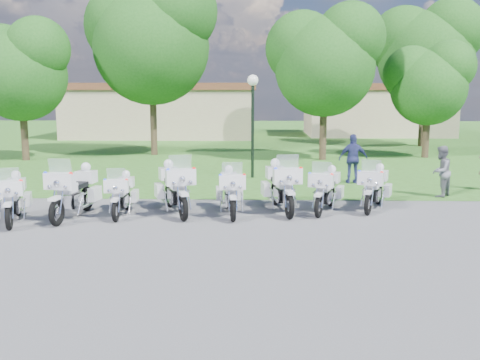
{
  "coord_description": "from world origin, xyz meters",
  "views": [
    {
      "loc": [
        1.44,
        -13.98,
        3.45
      ],
      "look_at": [
        0.94,
        1.2,
        0.95
      ],
      "focal_mm": 40.0,
      "sensor_mm": 36.0,
      "label": 1
    }
  ],
  "objects_px": {
    "motorcycle_1": "(74,191)",
    "motorcycle_7": "(375,187)",
    "motorcycle_5": "(281,186)",
    "bystander_c": "(353,159)",
    "motorcycle_3": "(175,187)",
    "motorcycle_4": "(230,191)",
    "lamp_post": "(253,100)",
    "motorcycle_6": "(326,189)",
    "motorcycle_0": "(13,197)",
    "motorcycle_2": "(122,194)",
    "bystander_b": "(441,172)"
  },
  "relations": [
    {
      "from": "motorcycle_2",
      "to": "motorcycle_4",
      "type": "height_order",
      "value": "motorcycle_4"
    },
    {
      "from": "motorcycle_3",
      "to": "bystander_c",
      "type": "bearing_deg",
      "value": -159.63
    },
    {
      "from": "motorcycle_1",
      "to": "lamp_post",
      "type": "relative_size",
      "value": 0.63
    },
    {
      "from": "motorcycle_3",
      "to": "motorcycle_4",
      "type": "bearing_deg",
      "value": 156.52
    },
    {
      "from": "bystander_c",
      "to": "motorcycle_2",
      "type": "bearing_deg",
      "value": 33.59
    },
    {
      "from": "motorcycle_6",
      "to": "bystander_c",
      "type": "height_order",
      "value": "bystander_c"
    },
    {
      "from": "motorcycle_4",
      "to": "bystander_c",
      "type": "bearing_deg",
      "value": -136.3
    },
    {
      "from": "motorcycle_5",
      "to": "bystander_c",
      "type": "bearing_deg",
      "value": -131.43
    },
    {
      "from": "motorcycle_3",
      "to": "motorcycle_4",
      "type": "height_order",
      "value": "motorcycle_3"
    },
    {
      "from": "motorcycle_5",
      "to": "bystander_c",
      "type": "xyz_separation_m",
      "value": [
        2.96,
        4.87,
        0.2
      ]
    },
    {
      "from": "motorcycle_1",
      "to": "motorcycle_7",
      "type": "xyz_separation_m",
      "value": [
        8.6,
        1.33,
        -0.07
      ]
    },
    {
      "from": "motorcycle_3",
      "to": "lamp_post",
      "type": "relative_size",
      "value": 0.61
    },
    {
      "from": "motorcycle_4",
      "to": "motorcycle_7",
      "type": "distance_m",
      "value": 4.35
    },
    {
      "from": "motorcycle_3",
      "to": "motorcycle_2",
      "type": "bearing_deg",
      "value": -9.04
    },
    {
      "from": "motorcycle_2",
      "to": "bystander_c",
      "type": "xyz_separation_m",
      "value": [
        7.49,
        5.55,
        0.34
      ]
    },
    {
      "from": "motorcycle_0",
      "to": "bystander_b",
      "type": "xyz_separation_m",
      "value": [
        12.64,
        3.83,
        0.2
      ]
    },
    {
      "from": "motorcycle_0",
      "to": "motorcycle_4",
      "type": "bearing_deg",
      "value": 173.72
    },
    {
      "from": "motorcycle_0",
      "to": "motorcycle_6",
      "type": "relative_size",
      "value": 1.02
    },
    {
      "from": "lamp_post",
      "to": "motorcycle_1",
      "type": "bearing_deg",
      "value": -124.62
    },
    {
      "from": "bystander_c",
      "to": "motorcycle_6",
      "type": "bearing_deg",
      "value": 68.6
    },
    {
      "from": "motorcycle_5",
      "to": "lamp_post",
      "type": "bearing_deg",
      "value": -91.89
    },
    {
      "from": "motorcycle_4",
      "to": "bystander_b",
      "type": "bearing_deg",
      "value": -165.01
    },
    {
      "from": "motorcycle_2",
      "to": "bystander_b",
      "type": "height_order",
      "value": "bystander_b"
    },
    {
      "from": "motorcycle_1",
      "to": "motorcycle_3",
      "type": "xyz_separation_m",
      "value": [
        2.71,
        0.6,
        0.02
      ]
    },
    {
      "from": "motorcycle_1",
      "to": "motorcycle_4",
      "type": "bearing_deg",
      "value": -166.94
    },
    {
      "from": "motorcycle_2",
      "to": "motorcycle_7",
      "type": "xyz_separation_m",
      "value": [
        7.35,
        1.03,
        0.05
      ]
    },
    {
      "from": "motorcycle_3",
      "to": "motorcycle_7",
      "type": "bearing_deg",
      "value": 166.39
    },
    {
      "from": "motorcycle_1",
      "to": "bystander_b",
      "type": "xyz_separation_m",
      "value": [
        11.18,
        3.24,
        0.12
      ]
    },
    {
      "from": "motorcycle_1",
      "to": "bystander_c",
      "type": "distance_m",
      "value": 10.52
    },
    {
      "from": "motorcycle_3",
      "to": "bystander_b",
      "type": "bearing_deg",
      "value": 176.66
    },
    {
      "from": "motorcycle_2",
      "to": "motorcycle_4",
      "type": "bearing_deg",
      "value": -178.58
    },
    {
      "from": "motorcycle_0",
      "to": "motorcycle_3",
      "type": "bearing_deg",
      "value": 178.77
    },
    {
      "from": "motorcycle_5",
      "to": "bystander_b",
      "type": "distance_m",
      "value": 5.85
    },
    {
      "from": "motorcycle_1",
      "to": "motorcycle_7",
      "type": "distance_m",
      "value": 8.71
    },
    {
      "from": "motorcycle_3",
      "to": "motorcycle_6",
      "type": "height_order",
      "value": "motorcycle_3"
    },
    {
      "from": "motorcycle_7",
      "to": "motorcycle_2",
      "type": "bearing_deg",
      "value": 30.44
    },
    {
      "from": "motorcycle_7",
      "to": "bystander_c",
      "type": "distance_m",
      "value": 4.53
    },
    {
      "from": "motorcycle_0",
      "to": "motorcycle_5",
      "type": "relative_size",
      "value": 0.87
    },
    {
      "from": "motorcycle_3",
      "to": "bystander_b",
      "type": "distance_m",
      "value": 8.87
    },
    {
      "from": "motorcycle_5",
      "to": "lamp_post",
      "type": "xyz_separation_m",
      "value": [
        -0.89,
        6.12,
        2.39
      ]
    },
    {
      "from": "motorcycle_0",
      "to": "motorcycle_4",
      "type": "xyz_separation_m",
      "value": [
        5.79,
        1.11,
        0.01
      ]
    },
    {
      "from": "motorcycle_4",
      "to": "lamp_post",
      "type": "bearing_deg",
      "value": -101.59
    },
    {
      "from": "motorcycle_0",
      "to": "motorcycle_2",
      "type": "xyz_separation_m",
      "value": [
        2.72,
        0.89,
        -0.05
      ]
    },
    {
      "from": "motorcycle_6",
      "to": "bystander_c",
      "type": "xyz_separation_m",
      "value": [
        1.62,
        4.87,
        0.29
      ]
    },
    {
      "from": "motorcycle_5",
      "to": "bystander_c",
      "type": "relative_size",
      "value": 1.39
    },
    {
      "from": "motorcycle_0",
      "to": "motorcycle_2",
      "type": "relative_size",
      "value": 1.06
    },
    {
      "from": "motorcycle_3",
      "to": "motorcycle_7",
      "type": "distance_m",
      "value": 5.94
    },
    {
      "from": "motorcycle_5",
      "to": "bystander_c",
      "type": "height_order",
      "value": "bystander_c"
    },
    {
      "from": "motorcycle_6",
      "to": "bystander_c",
      "type": "bearing_deg",
      "value": -88.95
    },
    {
      "from": "motorcycle_4",
      "to": "motorcycle_3",
      "type": "bearing_deg",
      "value": -9.48
    }
  ]
}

